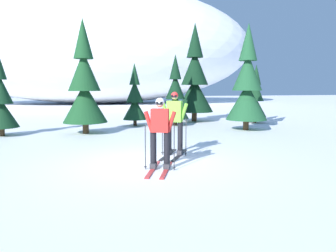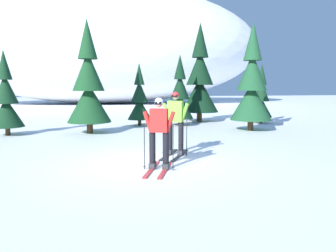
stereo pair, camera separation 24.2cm
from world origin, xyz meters
name	(u,v)px [view 1 (the left image)]	position (x,y,z in m)	size (l,w,h in m)	color
ground_plane	(151,163)	(0.00, 0.00, 0.00)	(120.00, 120.00, 0.00)	white
skier_lime_jacket	(175,122)	(0.85, 0.82, 0.97)	(1.17, 1.61, 1.84)	black
skier_red_jacket	(160,132)	(0.09, -0.66, 0.90)	(0.97, 1.62, 1.72)	red
pine_tree_far_left	(0,100)	(-4.99, 5.97, 1.45)	(1.34, 1.34, 3.47)	#47301E
pine_tree_left	(84,86)	(-1.71, 5.87, 2.01)	(1.85, 1.85, 4.80)	#47301E
pine_tree_center_left	(135,100)	(0.73, 8.18, 1.33)	(1.23, 1.23, 3.19)	#47301E
pine_tree_center	(175,96)	(2.75, 7.74, 1.51)	(1.40, 1.40, 3.62)	#47301E
pine_tree_center_right	(195,81)	(4.35, 9.41, 2.33)	(2.15, 2.15, 5.57)	#47301E
pine_tree_right	(247,86)	(5.45, 5.23, 2.02)	(1.86, 1.86, 4.82)	#47301E
pine_tree_far_right	(255,99)	(7.41, 7.93, 1.34)	(1.24, 1.24, 3.21)	#47301E
snow_ridge_background	(97,45)	(-0.48, 31.17, 6.92)	(38.71, 17.93, 13.85)	white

